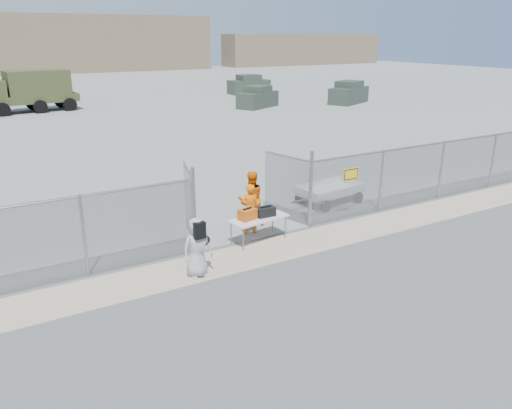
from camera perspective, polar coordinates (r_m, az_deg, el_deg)
ground at (r=13.75m, az=4.18°, el=-6.69°), size 160.00×160.00×0.00m
tarmac_inside at (r=53.04m, az=-22.50°, el=11.06°), size 160.00×80.00×0.01m
dirt_strip at (r=14.51m, az=1.97°, el=-5.20°), size 44.00×1.60×0.01m
distant_hills at (r=89.06m, az=-23.10°, el=16.52°), size 140.00×6.00×9.00m
chain_link_fence at (r=14.91m, az=0.00°, el=0.00°), size 40.00×0.20×2.20m
folding_table at (r=14.95m, az=0.30°, el=-2.88°), size 1.88×0.99×0.76m
orange_bag at (r=14.61m, az=-0.99°, el=-1.14°), size 0.58×0.46×0.32m
black_duffel at (r=14.90m, az=1.07°, el=-0.83°), size 0.58×0.35×0.28m
security_worker_left at (r=15.39m, az=-0.74°, el=-0.54°), size 0.65×0.48×1.62m
security_worker_right at (r=16.02m, az=-0.58°, el=0.65°), size 0.95×0.77×1.83m
visitor at (r=12.80m, az=-6.75°, el=-4.89°), size 0.80×0.54×1.59m
utility_trailer at (r=18.59m, az=8.38°, el=1.29°), size 3.24×1.95×0.74m
military_truck at (r=44.59m, az=-24.26°, el=11.71°), size 7.01×3.22×3.23m
parked_vehicle_near at (r=43.28m, az=0.19°, el=12.19°), size 4.32×3.35×1.78m
parked_vehicle_mid at (r=53.67m, az=-0.82°, el=13.55°), size 4.28×2.02×1.91m
parked_vehicle_far at (r=46.72m, az=10.56°, el=12.47°), size 4.71×3.52×1.94m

